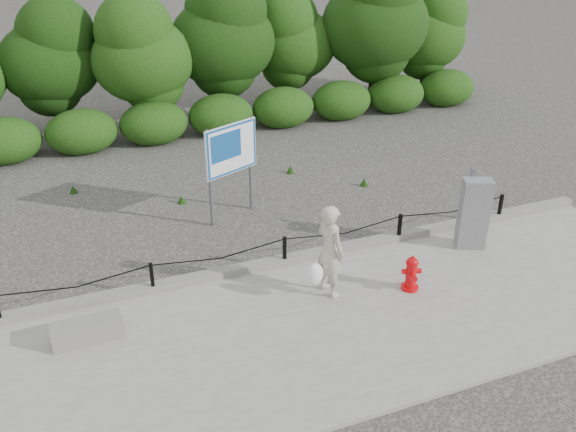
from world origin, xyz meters
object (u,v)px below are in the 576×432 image
(fire_hydrant, at_px, (411,274))
(utility_cabinet, at_px, (474,214))
(advertising_sign, at_px, (231,153))
(pedestrian, at_px, (329,252))
(concrete_block, at_px, (87,330))

(fire_hydrant, height_order, utility_cabinet, utility_cabinet)
(fire_hydrant, xyz_separation_m, advertising_sign, (-2.07, 3.96, 1.13))
(pedestrian, height_order, advertising_sign, advertising_sign)
(pedestrian, xyz_separation_m, concrete_block, (-4.07, 0.22, -0.66))
(advertising_sign, bearing_deg, utility_cabinet, -61.53)
(concrete_block, bearing_deg, advertising_sign, 43.97)
(pedestrian, height_order, concrete_block, pedestrian)
(pedestrian, distance_m, concrete_block, 4.13)
(fire_hydrant, bearing_deg, concrete_block, -170.89)
(fire_hydrant, height_order, pedestrian, pedestrian)
(fire_hydrant, relative_size, pedestrian, 0.39)
(pedestrian, bearing_deg, advertising_sign, -4.82)
(fire_hydrant, distance_m, concrete_block, 5.53)
(pedestrian, relative_size, utility_cabinet, 1.06)
(pedestrian, distance_m, utility_cabinet, 3.36)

